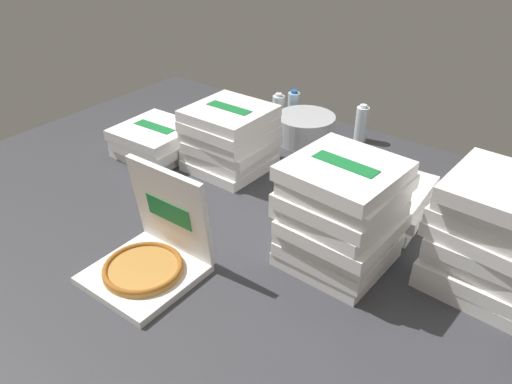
{
  "coord_description": "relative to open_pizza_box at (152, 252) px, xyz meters",
  "views": [
    {
      "loc": [
        0.98,
        -1.26,
        1.19
      ],
      "look_at": [
        -0.05,
        0.1,
        0.14
      ],
      "focal_mm": 35.47,
      "sensor_mm": 36.0,
      "label": 1
    }
  ],
  "objects": [
    {
      "name": "pizza_stack_left_mid",
      "position": [
        -0.65,
        0.64,
        -0.0
      ],
      "size": [
        0.38,
        0.37,
        0.16
      ],
      "color": "white",
      "rests_on": "ground_plane"
    },
    {
      "name": "pizza_stack_left_near",
      "position": [
        0.49,
        0.83,
        -0.0
      ],
      "size": [
        0.39,
        0.39,
        0.16
      ],
      "color": "white",
      "rests_on": "ground_plane"
    },
    {
      "name": "water_bottle_2",
      "position": [
        -0.35,
        1.28,
        0.02
      ],
      "size": [
        0.07,
        0.07,
        0.2
      ],
      "color": "white",
      "rests_on": "ground_plane"
    },
    {
      "name": "water_bottle_3",
      "position": [
        -0.31,
        1.37,
        0.02
      ],
      "size": [
        0.07,
        0.07,
        0.2
      ],
      "color": "silver",
      "rests_on": "ground_plane"
    },
    {
      "name": "pizza_stack_right_mid",
      "position": [
        0.95,
        0.64,
        0.12
      ],
      "size": [
        0.41,
        0.41,
        0.41
      ],
      "color": "white",
      "rests_on": "ground_plane"
    },
    {
      "name": "water_bottle_0",
      "position": [
        0.09,
        1.41,
        0.02
      ],
      "size": [
        0.07,
        0.07,
        0.2
      ],
      "color": "white",
      "rests_on": "ground_plane"
    },
    {
      "name": "ground_plane",
      "position": [
        0.15,
        0.37,
        -0.09
      ],
      "size": [
        3.2,
        2.4,
        0.02
      ],
      "primitive_type": "cube",
      "color": "#38383D"
    },
    {
      "name": "open_pizza_box",
      "position": [
        0.0,
        0.0,
        0.0
      ],
      "size": [
        0.35,
        0.36,
        0.38
      ],
      "color": "white",
      "rests_on": "ground_plane"
    },
    {
      "name": "water_bottle_1",
      "position": [
        -0.2,
        0.95,
        0.02
      ],
      "size": [
        0.07,
        0.07,
        0.2
      ],
      "color": "silver",
      "rests_on": "ground_plane"
    },
    {
      "name": "pizza_stack_left_far",
      "position": [
        0.5,
        0.44,
        0.12
      ],
      "size": [
        0.39,
        0.38,
        0.41
      ],
      "color": "white",
      "rests_on": "ground_plane"
    },
    {
      "name": "ice_bucket",
      "position": [
        -0.14,
        1.23,
        -0.01
      ],
      "size": [
        0.31,
        0.31,
        0.14
      ],
      "primitive_type": "cylinder",
      "color": "#B7BABF",
      "rests_on": "ground_plane"
    },
    {
      "name": "pizza_stack_right_far",
      "position": [
        -0.27,
        0.76,
        0.07
      ],
      "size": [
        0.37,
        0.37,
        0.31
      ],
      "color": "white",
      "rests_on": "ground_plane"
    }
  ]
}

